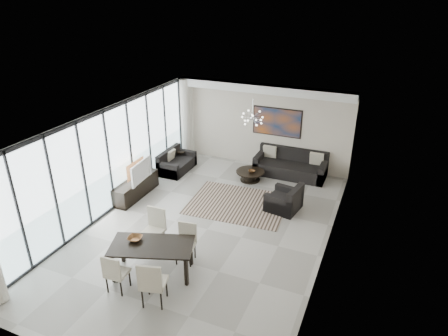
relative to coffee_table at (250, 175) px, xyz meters
The scene contains 20 objects.
room_shell 3.43m from the coffee_table, 82.76° to the right, with size 6.00×9.00×2.90m.
window_wall 4.49m from the coffee_table, 132.71° to the right, with size 0.37×8.95×2.90m.
soffit 2.83m from the coffee_table, 93.04° to the left, with size 5.98×0.40×0.26m, color white.
painting 2.02m from the coffee_table, 71.47° to the left, with size 1.68×0.04×0.98m, color #A44C16.
chandelier 2.28m from the coffee_table, 70.03° to the right, with size 0.66×0.66×0.71m.
rug 1.63m from the coffee_table, 83.11° to the right, with size 2.78×2.14×0.01m, color black.
coffee_table is the anchor object (origin of this frame).
bowl_coffee 0.21m from the coffee_table, 45.70° to the right, with size 0.23×0.23×0.07m, color brown.
sofa_main 1.43m from the coffee_table, 39.71° to the left, with size 2.34×0.96×0.85m.
loveseat 2.62m from the coffee_table, behind, with size 0.81×1.43×0.72m.
armchair 2.06m from the coffee_table, 41.99° to the right, with size 0.98×1.02×0.75m.
side_table 2.73m from the coffee_table, behind, with size 0.36×0.36×0.50m.
tv_console 3.67m from the coffee_table, 140.19° to the right, with size 0.50×1.78×0.56m, color black.
television 3.62m from the coffee_table, 138.39° to the right, with size 1.08×0.14×0.62m, color gray.
dining_table 5.22m from the coffee_table, 94.60° to the right, with size 1.97×1.43×0.74m.
dining_chair_sw 6.07m from the coffee_table, 97.55° to the right, with size 0.45×0.45×0.92m.
dining_chair_se 6.06m from the coffee_table, 88.84° to the right, with size 0.59×0.59×1.06m.
dining_chair_nw 4.43m from the coffee_table, 101.65° to the right, with size 0.48×0.48×1.04m.
dining_chair_ne 4.47m from the coffee_table, 89.55° to the right, with size 0.49×0.49×0.93m.
bowl_dining 5.27m from the coffee_table, 99.37° to the right, with size 0.31×0.31×0.08m, color brown.
Camera 1 is at (3.85, -7.94, 5.84)m, focal length 32.00 mm.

